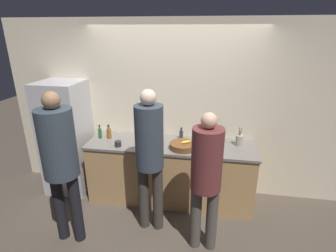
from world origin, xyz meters
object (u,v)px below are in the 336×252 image
object	(u,v)px
utensil_crock	(239,140)
bottle_amber	(109,133)
refrigerator	(67,138)
person_left	(60,155)
fruit_bowl	(183,146)
cup_black	(118,144)
person_right	(206,173)
person_center	(150,151)
bottle_dark	(181,135)
bottle_green	(100,133)
cup_blue	(140,141)
potted_plant	(219,132)

from	to	relation	value
utensil_crock	bottle_amber	distance (m)	1.89
refrigerator	person_left	world-z (taller)	person_left
fruit_bowl	cup_black	bearing A→B (deg)	-174.83
utensil_crock	person_right	bearing A→B (deg)	-113.35
person_right	utensil_crock	size ratio (longest dim) A/B	6.28
person_left	person_center	bearing A→B (deg)	21.49
utensil_crock	bottle_dark	distance (m)	0.83
person_left	bottle_amber	bearing A→B (deg)	82.68
bottle_green	bottle_dark	size ratio (longest dim) A/B	1.15
refrigerator	fruit_bowl	world-z (taller)	refrigerator
refrigerator	bottle_green	xyz separation A→B (m)	(0.56, -0.01, 0.12)
person_left	bottle_green	size ratio (longest dim) A/B	8.93
person_right	bottle_green	xyz separation A→B (m)	(-1.60, 0.91, 0.00)
person_left	cup_black	distance (m)	0.91
refrigerator	cup_black	size ratio (longest dim) A/B	19.13
cup_black	person_left	bearing A→B (deg)	-114.40
utensil_crock	cup_blue	distance (m)	1.40
fruit_bowl	cup_blue	distance (m)	0.62
person_center	bottle_amber	bearing A→B (deg)	138.38
person_left	person_right	size ratio (longest dim) A/B	1.11
refrigerator	cup_blue	world-z (taller)	refrigerator
person_center	bottle_green	bearing A→B (deg)	143.43
bottle_dark	cup_blue	xyz separation A→B (m)	(-0.56, -0.27, -0.03)
person_right	bottle_amber	xyz separation A→B (m)	(-1.46, 0.93, 0.00)
refrigerator	potted_plant	bearing A→B (deg)	4.24
person_center	bottle_dark	size ratio (longest dim) A/B	10.16
bottle_dark	potted_plant	bearing A→B (deg)	1.39
bottle_green	cup_blue	world-z (taller)	bottle_green
bottle_green	person_left	bearing A→B (deg)	-90.20
person_right	bottle_amber	distance (m)	1.73
refrigerator	person_right	bearing A→B (deg)	-23.04
fruit_bowl	bottle_dark	size ratio (longest dim) A/B	1.98
person_center	utensil_crock	world-z (taller)	person_center
person_right	cup_blue	distance (m)	1.25
cup_black	potted_plant	xyz separation A→B (m)	(1.38, 0.42, 0.10)
bottle_amber	potted_plant	distance (m)	1.62
bottle_green	potted_plant	distance (m)	1.76
bottle_amber	person_center	bearing A→B (deg)	-41.62
refrigerator	cup_black	world-z (taller)	refrigerator
bottle_amber	bottle_green	bearing A→B (deg)	-172.79
bottle_amber	refrigerator	bearing A→B (deg)	-179.19
refrigerator	bottle_green	distance (m)	0.57
potted_plant	bottle_dark	bearing A→B (deg)	-178.61
bottle_amber	bottle_dark	size ratio (longest dim) A/B	1.16
fruit_bowl	potted_plant	world-z (taller)	potted_plant
person_center	fruit_bowl	distance (m)	0.64
potted_plant	utensil_crock	bearing A→B (deg)	-19.62
refrigerator	bottle_amber	bearing A→B (deg)	0.81
person_center	person_right	size ratio (longest dim) A/B	1.10
person_right	person_left	bearing A→B (deg)	-175.01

